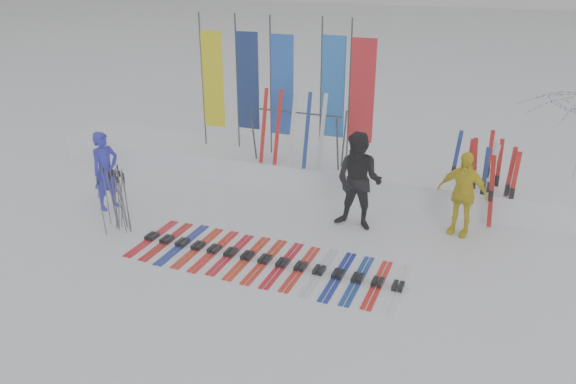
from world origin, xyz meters
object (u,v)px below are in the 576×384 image
at_px(person_yellow, 462,194).
at_px(ski_rack, 298,130).
at_px(person_black, 359,182).
at_px(person_blue, 106,171).
at_px(ski_row, 265,260).

xyz_separation_m(person_yellow, ski_rack, (-3.74, 1.06, 0.55)).
relative_size(person_black, person_yellow, 1.17).
distance_m(person_blue, ski_rack, 4.25).
relative_size(person_black, ski_row, 0.40).
distance_m(person_yellow, ski_row, 3.96).
bearing_deg(person_black, person_blue, -164.40).
height_order(person_black, person_yellow, person_black).
distance_m(person_black, person_yellow, 1.96).
xyz_separation_m(person_yellow, ski_row, (-3.03, -2.43, -0.80)).
bearing_deg(ski_rack, person_black, -39.97).
relative_size(person_blue, person_yellow, 1.01).
bearing_deg(ski_row, person_black, 59.90).
xyz_separation_m(person_blue, ski_row, (4.03, -0.89, -0.81)).
distance_m(person_yellow, ski_rack, 3.93).
bearing_deg(person_black, person_yellow, 18.22).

